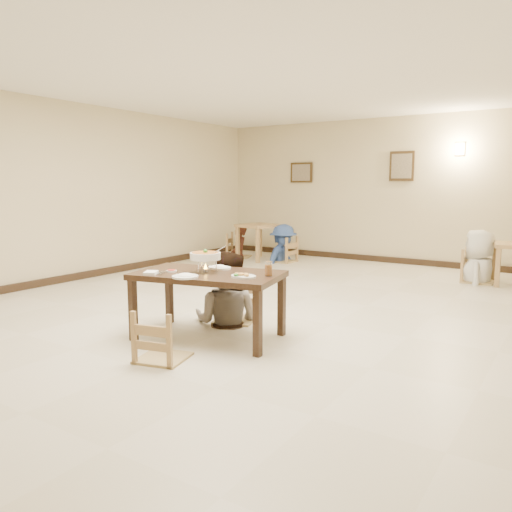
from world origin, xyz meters
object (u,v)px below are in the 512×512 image
Objects in this scene: chair_near at (162,311)px; drink_glass at (268,269)px; main_table at (208,280)px; chair_far at (235,281)px; bg_diner_a at (239,224)px; bg_chair_lr at (283,238)px; curry_warmer at (205,256)px; bg_chair_ll at (239,235)px; main_diner at (226,251)px; bg_chair_rl at (479,251)px; bg_table_left at (259,231)px; bg_diner_b at (283,224)px; bg_diner_c at (481,230)px.

drink_glass is at bearing -136.20° from chair_near.
chair_near is (0.06, -0.76, -0.17)m from main_table.
chair_far is 5.33m from bg_diner_a.
main_table is at bearing 25.77° from bg_chair_lr.
chair_near reaches higher than main_table.
bg_chair_lr is at bearing 111.40° from curry_warmer.
bg_chair_ll is (-3.03, 4.38, 0.03)m from chair_far.
main_table is 1.70× the size of chair_far.
drink_glass is (0.83, -0.40, -0.07)m from main_diner.
main_table is at bearing 1.36° from curry_warmer.
bg_chair_lr is 0.67× the size of bg_diner_a.
main_table is 0.97× the size of main_diner.
bg_diner_a reaches higher than chair_far.
bg_chair_rl is (3.87, -0.14, 0.02)m from bg_chair_lr.
bg_table_left is (-3.23, 4.82, -0.14)m from drink_glass.
main_table is at bearing -100.08° from chair_near.
bg_chair_lr is 0.64× the size of bg_diner_b.
bg_table_left is (-2.65, 5.76, 0.17)m from chair_near.
bg_diner_a is (-3.82, 4.90, -0.02)m from drink_glass.
chair_near is 5.96m from bg_diner_c.
bg_diner_c reaches higher than bg_chair_lr.
main_table is at bearing -167.87° from bg_chair_ll.
bg_chair_ll is at bearing 121.82° from curry_warmer.
curry_warmer is 0.35× the size of bg_chair_ll.
bg_chair_ll reaches higher than chair_far.
bg_table_left is 0.63× the size of bg_diner_a.
chair_near is 6.34m from bg_table_left.
chair_near is 6.23× the size of drink_glass.
bg_diner_b is (-2.07, 5.80, 0.33)m from chair_near.
bg_diner_b is 0.90× the size of bg_diner_c.
bg_diner_b is at bearing -175.96° from bg_chair_lr.
bg_diner_a is at bearing -71.41° from main_diner.
main_diner is (-0.25, 1.34, 0.39)m from chair_near.
curry_warmer is at bearing 169.08° from main_table.
main_diner is 4.78m from bg_diner_c.
chair_far is at bearing 27.21° from bg_chair_lr.
curry_warmer is 0.70m from drink_glass.
bg_chair_ll is at bearing -96.27° from bg_diner_c.
curry_warmer is (-0.03, -0.00, 0.25)m from main_table.
main_table is at bearing -158.07° from bg_diner_b.
curry_warmer reaches higher than drink_glass.
bg_chair_lr is 3.89m from bg_diner_c.
chair_far is at bearing -124.19° from main_diner.
main_table is 5.99m from bg_chair_ll.
main_table is 1.75× the size of bg_table_left.
chair_far is 4.67m from bg_diner_c.
main_table is 1.58× the size of bg_chair_rl.
bg_table_left is (-2.56, 5.00, -0.24)m from curry_warmer.
bg_diner_a reaches higher than chair_near.
curry_warmer is at bearing -62.86° from bg_table_left.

